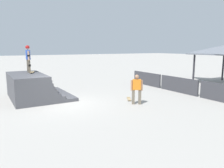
{
  "coord_description": "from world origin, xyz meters",
  "views": [
    {
      "loc": [
        11.47,
        -3.65,
        3.09
      ],
      "look_at": [
        -0.06,
        3.18,
        0.84
      ],
      "focal_mm": 35.0,
      "sensor_mm": 36.0,
      "label": 1
    }
  ],
  "objects_px": {
    "skateboard_on_deck": "(32,72)",
    "bystander_walking": "(137,88)",
    "skater_on_deck": "(28,57)",
    "skateboard_on_ground": "(129,99)"
  },
  "relations": [
    {
      "from": "skateboard_on_deck",
      "to": "bystander_walking",
      "type": "distance_m",
      "value": 6.57
    },
    {
      "from": "skateboard_on_deck",
      "to": "bystander_walking",
      "type": "bearing_deg",
      "value": 62.02
    },
    {
      "from": "skater_on_deck",
      "to": "bystander_walking",
      "type": "relative_size",
      "value": 1.03
    },
    {
      "from": "skateboard_on_deck",
      "to": "skateboard_on_ground",
      "type": "distance_m",
      "value": 6.2
    },
    {
      "from": "skater_on_deck",
      "to": "skateboard_on_ground",
      "type": "xyz_separation_m",
      "value": [
        4.11,
        4.88,
        -2.45
      ]
    },
    {
      "from": "skateboard_on_deck",
      "to": "bystander_walking",
      "type": "height_order",
      "value": "bystander_walking"
    },
    {
      "from": "skater_on_deck",
      "to": "skateboard_on_deck",
      "type": "xyz_separation_m",
      "value": [
        0.46,
        0.1,
        -0.92
      ]
    },
    {
      "from": "skater_on_deck",
      "to": "skateboard_on_deck",
      "type": "bearing_deg",
      "value": 14.72
    },
    {
      "from": "skateboard_on_deck",
      "to": "bystander_walking",
      "type": "xyz_separation_m",
      "value": [
        4.71,
        4.53,
        -0.67
      ]
    },
    {
      "from": "skateboard_on_ground",
      "to": "bystander_walking",
      "type": "bearing_deg",
      "value": -164.08
    }
  ]
}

